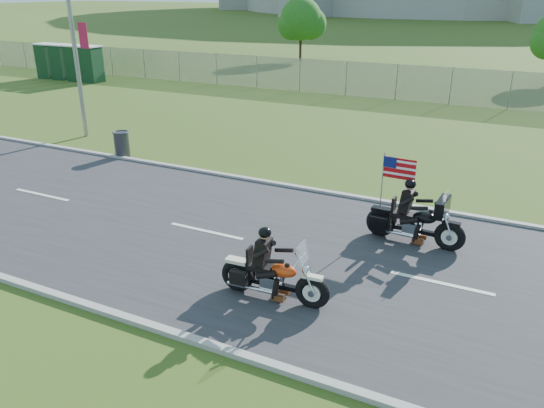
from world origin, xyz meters
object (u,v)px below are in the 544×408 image
at_px(porta_toilet_d, 47,61).
at_px(motorcycle_lead, 272,277).
at_px(porta_toilet_a, 92,65).
at_px(motorcycle_follow, 414,222).
at_px(trash_can, 122,145).
at_px(porta_toilet_b, 77,64).
at_px(porta_toilet_c, 62,63).

relative_size(porta_toilet_d, motorcycle_lead, 0.96).
xyz_separation_m(porta_toilet_a, motorcycle_lead, (22.96, -19.11, -0.64)).
distance_m(porta_toilet_d, motorcycle_follow, 32.94).
bearing_deg(trash_can, porta_toilet_a, 136.74).
bearing_deg(motorcycle_follow, porta_toilet_a, 151.49).
distance_m(porta_toilet_a, motorcycle_lead, 29.88).
distance_m(porta_toilet_b, trash_can, 19.59).
relative_size(porta_toilet_b, porta_toilet_d, 1.00).
bearing_deg(porta_toilet_b, porta_toilet_d, 180.00).
relative_size(porta_toilet_a, motorcycle_lead, 0.96).
distance_m(motorcycle_follow, trash_can, 11.77).
distance_m(porta_toilet_a, trash_can, 18.54).
height_order(porta_toilet_a, motorcycle_lead, porta_toilet_a).
distance_m(motorcycle_lead, trash_can, 11.43).
relative_size(porta_toilet_b, porta_toilet_c, 1.00).
relative_size(porta_toilet_c, trash_can, 2.38).
bearing_deg(motorcycle_lead, porta_toilet_d, 141.88).
bearing_deg(porta_toilet_b, motorcycle_lead, -38.12).
bearing_deg(porta_toilet_d, motorcycle_follow, -27.57).
xyz_separation_m(porta_toilet_b, porta_toilet_d, (-2.80, 0.00, 0.00)).
relative_size(porta_toilet_a, trash_can, 2.38).
distance_m(porta_toilet_d, trash_can, 21.79).
bearing_deg(porta_toilet_d, porta_toilet_c, 0.00).
relative_size(porta_toilet_a, porta_toilet_c, 1.00).
xyz_separation_m(porta_toilet_c, motorcycle_follow, (27.79, -15.24, -0.58)).
xyz_separation_m(porta_toilet_a, porta_toilet_b, (-1.40, 0.00, 0.00)).
bearing_deg(trash_can, porta_toilet_c, 142.07).
bearing_deg(porta_toilet_a, porta_toilet_c, 180.00).
bearing_deg(porta_toilet_a, porta_toilet_b, 180.00).
distance_m(porta_toilet_a, porta_toilet_b, 1.40).
relative_size(motorcycle_lead, trash_can, 2.47).
bearing_deg(motorcycle_lead, porta_toilet_c, 140.44).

